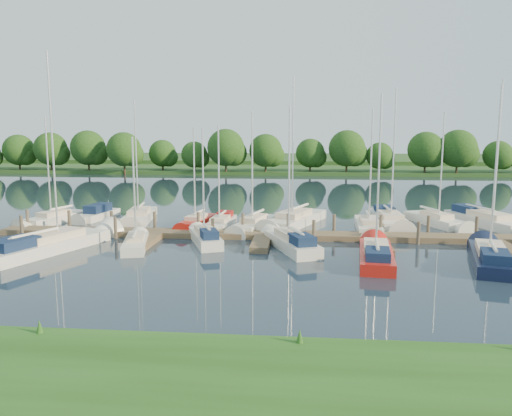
# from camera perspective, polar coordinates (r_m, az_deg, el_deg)

# --- Properties ---
(ground) EXTENTS (260.00, 260.00, 0.00)m
(ground) POSITION_cam_1_polar(r_m,az_deg,el_deg) (29.15, -0.25, -6.69)
(ground) COLOR #182230
(ground) RESTS_ON ground
(dock) EXTENTS (40.00, 6.00, 0.40)m
(dock) POSITION_cam_1_polar(r_m,az_deg,el_deg) (36.18, 0.85, -3.31)
(dock) COLOR brown
(dock) RESTS_ON ground
(mooring_pilings) EXTENTS (38.24, 2.84, 2.00)m
(mooring_pilings) POSITION_cam_1_polar(r_m,az_deg,el_deg) (37.19, 0.98, -2.35)
(mooring_pilings) COLOR #473D33
(mooring_pilings) RESTS_ON ground
(far_shore) EXTENTS (180.00, 30.00, 0.60)m
(far_shore) POSITION_cam_1_polar(r_m,az_deg,el_deg) (103.27, 3.72, 4.59)
(far_shore) COLOR #23451A
(far_shore) RESTS_ON ground
(distant_hill) EXTENTS (220.00, 40.00, 1.40)m
(distant_hill) POSITION_cam_1_polar(r_m,az_deg,el_deg) (128.19, 4.02, 5.57)
(distant_hill) COLOR #305424
(distant_hill) RESTS_ON ground
(treeline) EXTENTS (147.19, 9.89, 8.04)m
(treeline) POSITION_cam_1_polar(r_m,az_deg,el_deg) (90.51, 4.59, 6.39)
(treeline) COLOR #38281C
(treeline) RESTS_ON ground
(sailboat_n_0) EXTENTS (3.49, 7.27, 9.35)m
(sailboat_n_0) POSITION_cam_1_polar(r_m,az_deg,el_deg) (45.91, -22.12, -1.28)
(sailboat_n_0) COLOR silver
(sailboat_n_0) RESTS_ON ground
(motorboat) EXTENTS (2.42, 5.78, 1.65)m
(motorboat) POSITION_cam_1_polar(r_m,az_deg,el_deg) (46.72, -17.72, -0.80)
(motorboat) COLOR silver
(motorboat) RESTS_ON ground
(sailboat_n_2) EXTENTS (3.04, 8.59, 10.82)m
(sailboat_n_2) POSITION_cam_1_polar(r_m,az_deg,el_deg) (44.62, -13.23, -1.14)
(sailboat_n_2) COLOR silver
(sailboat_n_2) RESTS_ON ground
(sailboat_n_3) EXTENTS (2.31, 6.59, 8.41)m
(sailboat_n_3) POSITION_cam_1_polar(r_m,az_deg,el_deg) (41.34, -6.84, -1.75)
(sailboat_n_3) COLOR #B21710
(sailboat_n_3) RESTS_ON ground
(sailboat_n_4) EXTENTS (1.93, 6.72, 8.59)m
(sailboat_n_4) POSITION_cam_1_polar(r_m,az_deg,el_deg) (40.56, -4.09, -1.85)
(sailboat_n_4) COLOR silver
(sailboat_n_4) RESTS_ON ground
(sailboat_n_5) EXTENTS (3.39, 7.53, 9.67)m
(sailboat_n_5) POSITION_cam_1_polar(r_m,az_deg,el_deg) (39.77, -0.29, -2.09)
(sailboat_n_5) COLOR silver
(sailboat_n_5) RESTS_ON ground
(sailboat_n_6) EXTENTS (5.40, 9.68, 12.48)m
(sailboat_n_6) POSITION_cam_1_polar(r_m,az_deg,el_deg) (41.67, 4.30, -1.61)
(sailboat_n_6) COLOR silver
(sailboat_n_6) RESTS_ON ground
(sailboat_n_7) EXTENTS (2.14, 7.67, 9.79)m
(sailboat_n_7) POSITION_cam_1_polar(r_m,az_deg,el_deg) (40.18, 12.73, -2.20)
(sailboat_n_7) COLOR silver
(sailboat_n_7) RESTS_ON ground
(sailboat_n_8) EXTENTS (2.38, 9.25, 11.64)m
(sailboat_n_8) POSITION_cam_1_polar(r_m,az_deg,el_deg) (43.56, 15.05, -1.40)
(sailboat_n_8) COLOR silver
(sailboat_n_8) RESTS_ON ground
(sailboat_n_9) EXTENTS (3.95, 7.49, 9.71)m
(sailboat_n_9) POSITION_cam_1_polar(r_m,az_deg,el_deg) (44.31, 19.94, -1.50)
(sailboat_n_9) COLOR silver
(sailboat_n_9) RESTS_ON ground
(sailboat_n_10) EXTENTS (4.90, 9.64, 12.32)m
(sailboat_n_10) POSITION_cam_1_polar(r_m,az_deg,el_deg) (45.30, 25.04, -1.51)
(sailboat_n_10) COLOR silver
(sailboat_n_10) RESTS_ON ground
(sailboat_s_0) EXTENTS (5.45, 10.44, 13.26)m
(sailboat_s_0) POSITION_cam_1_polar(r_m,az_deg,el_deg) (35.50, -22.20, -3.98)
(sailboat_s_0) COLOR silver
(sailboat_s_0) RESTS_ON ground
(sailboat_s_1) EXTENTS (2.55, 6.00, 7.73)m
(sailboat_s_1) POSITION_cam_1_polar(r_m,az_deg,el_deg) (34.62, -13.56, -3.99)
(sailboat_s_1) COLOR silver
(sailboat_s_1) RESTS_ON ground
(sailboat_s_2) EXTENTS (3.34, 6.31, 8.41)m
(sailboat_s_2) POSITION_cam_1_polar(r_m,az_deg,el_deg) (35.15, -5.84, -3.49)
(sailboat_s_2) COLOR silver
(sailboat_s_2) RESTS_ON ground
(sailboat_s_3) EXTENTS (4.03, 7.44, 9.83)m
(sailboat_s_3) POSITION_cam_1_polar(r_m,az_deg,el_deg) (33.39, 4.00, -4.11)
(sailboat_s_3) COLOR silver
(sailboat_s_3) RESTS_ON ground
(sailboat_s_4) EXTENTS (2.66, 8.15, 10.32)m
(sailboat_s_4) POSITION_cam_1_polar(r_m,az_deg,el_deg) (31.19, 13.55, -5.30)
(sailboat_s_4) COLOR #B21710
(sailboat_s_4) RESTS_ON ground
(sailboat_s_5) EXTENTS (3.72, 8.55, 10.84)m
(sailboat_s_5) POSITION_cam_1_polar(r_m,az_deg,el_deg) (32.72, 25.19, -5.22)
(sailboat_s_5) COLOR black
(sailboat_s_5) RESTS_ON ground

